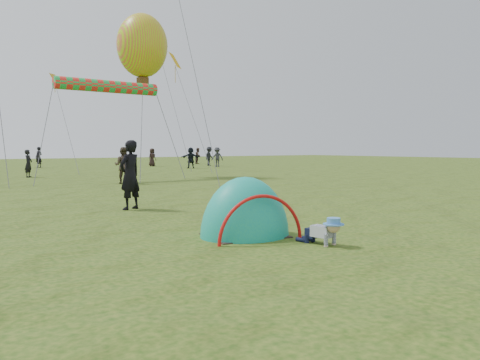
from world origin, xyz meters
TOP-DOWN VIEW (x-y plane):
  - ground at (0.00, 0.00)m, footprint 140.00×140.00m
  - crawling_toddler at (0.09, -0.01)m, footprint 0.56×0.73m
  - popup_tent at (-0.54, 1.47)m, footprint 1.99×1.74m
  - standing_adult at (-0.78, 6.42)m, footprint 0.82×0.69m
  - crowd_person_0 at (3.65, 35.91)m, footprint 0.69×0.76m
  - crowd_person_3 at (17.57, 31.19)m, footprint 1.32×1.10m
  - crowd_person_4 at (12.74, 33.28)m, footprint 0.91×0.73m
  - crowd_person_5 at (13.49, 27.61)m, footprint 1.66×1.11m
  - crowd_person_6 at (0.09, 22.87)m, footprint 0.64×0.69m
  - crowd_person_7 at (19.19, 35.88)m, footprint 1.02×1.00m
  - crowd_person_9 at (16.69, 28.52)m, footprint 1.15×1.28m
  - crowd_person_13 at (2.64, 15.27)m, footprint 1.06×1.04m
  - balloon_kite at (5.79, 19.86)m, footprint 2.92×2.92m
  - rainbow_tube_kite at (3.07, 18.20)m, footprint 5.39×0.64m
  - diamond_kite_1 at (3.20, 28.69)m, footprint 0.82×0.82m
  - diamond_kite_2 at (10.66, 27.64)m, footprint 0.81×0.81m
  - diamond_kite_7 at (10.93, 25.41)m, footprint 1.36×1.36m

SIDE VIEW (x-z plane):
  - ground at x=0.00m, z-range 0.00..0.00m
  - popup_tent at x=-0.54m, z-range -1.15..1.15m
  - crawling_toddler at x=0.09m, z-range 0.00..0.51m
  - crowd_person_6 at x=0.09m, z-range 0.00..1.58m
  - crowd_person_4 at x=12.74m, z-range 0.00..1.62m
  - crowd_person_7 at x=19.19m, z-range 0.00..1.66m
  - crowd_person_5 at x=13.49m, z-range 0.00..1.71m
  - crowd_person_9 at x=16.69m, z-range 0.00..1.72m
  - crowd_person_13 at x=2.64m, z-range 0.00..1.72m
  - crowd_person_0 at x=3.65m, z-range 0.00..1.75m
  - crowd_person_3 at x=17.57m, z-range 0.00..1.77m
  - standing_adult at x=-0.78m, z-range 0.00..1.91m
  - rainbow_tube_kite at x=3.07m, z-range 4.55..5.19m
  - diamond_kite_1 at x=3.20m, z-range 6.18..6.85m
  - balloon_kite at x=5.79m, z-range 5.32..9.41m
  - diamond_kite_7 at x=10.93m, z-range 7.55..8.66m
  - diamond_kite_2 at x=10.66m, z-range 9.32..9.98m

